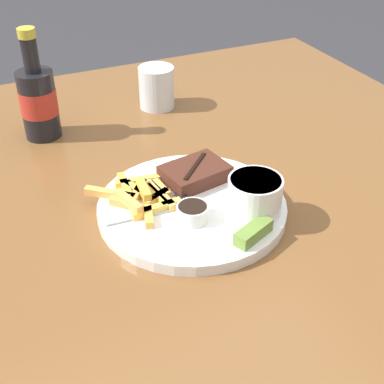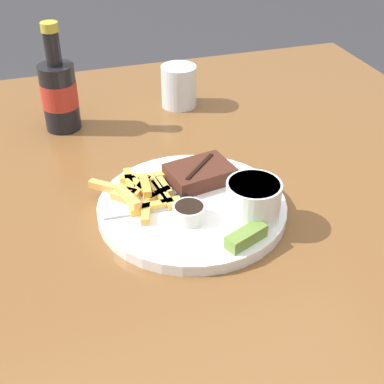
% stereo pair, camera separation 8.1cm
% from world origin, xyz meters
% --- Properties ---
extents(dining_table, '(1.22, 1.27, 0.78)m').
position_xyz_m(dining_table, '(0.00, 0.00, 0.70)').
color(dining_table, brown).
rests_on(dining_table, ground_plane).
extents(dinner_plate, '(0.29, 0.29, 0.02)m').
position_xyz_m(dinner_plate, '(0.00, 0.00, 0.79)').
color(dinner_plate, white).
rests_on(dinner_plate, dining_table).
extents(steak_portion, '(0.11, 0.09, 0.03)m').
position_xyz_m(steak_portion, '(0.03, 0.06, 0.81)').
color(steak_portion, '#472319').
rests_on(steak_portion, dinner_plate).
extents(fries_pile, '(0.13, 0.15, 0.02)m').
position_xyz_m(fries_pile, '(-0.07, 0.04, 0.80)').
color(fries_pile, gold).
rests_on(fries_pile, dinner_plate).
extents(coleslaw_cup, '(0.08, 0.08, 0.06)m').
position_xyz_m(coleslaw_cup, '(0.07, -0.06, 0.83)').
color(coleslaw_cup, white).
rests_on(coleslaw_cup, dinner_plate).
extents(dipping_sauce_cup, '(0.05, 0.05, 0.02)m').
position_xyz_m(dipping_sauce_cup, '(-0.02, -0.04, 0.81)').
color(dipping_sauce_cup, silver).
rests_on(dipping_sauce_cup, dinner_plate).
extents(pickle_spear, '(0.07, 0.05, 0.02)m').
position_xyz_m(pickle_spear, '(0.04, -0.11, 0.81)').
color(pickle_spear, olive).
rests_on(pickle_spear, dinner_plate).
extents(fork_utensil, '(0.13, 0.02, 0.00)m').
position_xyz_m(fork_utensil, '(-0.08, 0.00, 0.80)').
color(fork_utensil, '#B7B7BC').
rests_on(fork_utensil, dinner_plate).
extents(knife_utensil, '(0.05, 0.16, 0.01)m').
position_xyz_m(knife_utensil, '(-0.01, 0.04, 0.80)').
color(knife_utensil, '#B7B7BC').
rests_on(knife_utensil, dinner_plate).
extents(beer_bottle, '(0.07, 0.07, 0.21)m').
position_xyz_m(beer_bottle, '(-0.16, 0.35, 0.85)').
color(beer_bottle, black).
rests_on(beer_bottle, dining_table).
extents(drinking_glass, '(0.07, 0.07, 0.09)m').
position_xyz_m(drinking_glass, '(0.09, 0.38, 0.82)').
color(drinking_glass, silver).
rests_on(drinking_glass, dining_table).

